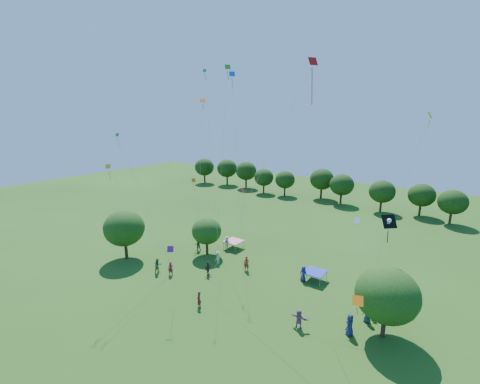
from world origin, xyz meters
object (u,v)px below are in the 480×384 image
(near_tree_west, at_px, (124,228))
(tent_blue, at_px, (315,272))
(near_tree_north, at_px, (207,231))
(pirate_kite, at_px, (388,223))
(tent_red_stripe, at_px, (234,241))
(red_high_kite, at_px, (293,107))
(near_tree_east, at_px, (387,295))

(near_tree_west, height_order, tent_blue, near_tree_west)
(near_tree_north, xyz_separation_m, pirate_kite, (21.51, -1.49, 5.76))
(near_tree_north, distance_m, tent_red_stripe, 4.55)
(tent_blue, relative_size, red_high_kite, 0.10)
(tent_red_stripe, bearing_deg, near_tree_west, -131.67)
(near_tree_north, bearing_deg, near_tree_east, -9.85)
(near_tree_east, xyz_separation_m, tent_red_stripe, (-20.80, 7.52, -2.78))
(near_tree_west, height_order, near_tree_east, near_tree_west)
(near_tree_west, relative_size, tent_red_stripe, 2.87)
(near_tree_north, xyz_separation_m, tent_red_stripe, (1.64, 3.62, -2.21))
(near_tree_east, xyz_separation_m, red_high_kite, (-9.04, 0.36, 14.62))
(near_tree_west, xyz_separation_m, red_high_kite, (21.06, 3.29, 14.39))
(near_tree_west, xyz_separation_m, tent_red_stripe, (9.30, 10.45, -3.01))
(near_tree_west, xyz_separation_m, pirate_kite, (29.17, 5.34, 4.96))
(tent_red_stripe, height_order, tent_blue, same)
(near_tree_north, bearing_deg, near_tree_west, -138.29)
(near_tree_east, distance_m, tent_red_stripe, 22.29)
(tent_red_stripe, distance_m, tent_blue, 12.76)
(tent_red_stripe, bearing_deg, red_high_kite, -31.35)
(near_tree_north, bearing_deg, tent_red_stripe, 65.64)
(near_tree_west, bearing_deg, pirate_kite, 10.38)
(near_tree_east, bearing_deg, tent_red_stripe, 160.12)
(tent_red_stripe, height_order, pirate_kite, pirate_kite)
(near_tree_east, bearing_deg, near_tree_north, 170.15)
(near_tree_west, relative_size, tent_blue, 2.87)
(near_tree_east, relative_size, tent_red_stripe, 2.75)
(pirate_kite, bearing_deg, tent_red_stripe, 165.57)
(tent_blue, distance_m, pirate_kite, 11.22)
(near_tree_north, distance_m, red_high_kite, 20.56)
(near_tree_north, relative_size, red_high_kite, 0.24)
(pirate_kite, bearing_deg, red_high_kite, -165.80)
(red_high_kite, bearing_deg, pirate_kite, 14.20)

